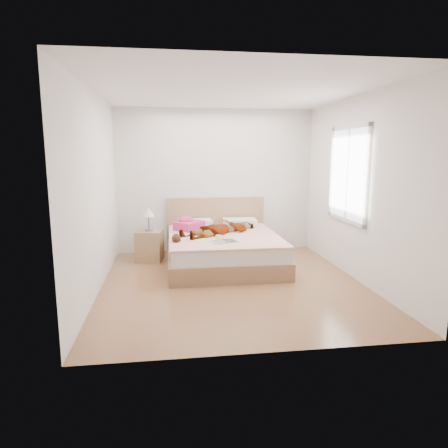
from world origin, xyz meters
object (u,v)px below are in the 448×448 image
(woman, at_px, (222,226))
(coffee_mug, at_px, (219,238))
(phone, at_px, (190,220))
(nightstand, at_px, (149,243))
(bed, at_px, (222,247))
(towel, at_px, (188,224))
(plush_toy, at_px, (176,238))
(magazine, at_px, (225,241))

(woman, distance_m, coffee_mug, 0.69)
(phone, xyz_separation_m, nightstand, (-0.70, -0.13, -0.37))
(phone, xyz_separation_m, bed, (0.50, -0.48, -0.39))
(bed, height_order, towel, bed)
(coffee_mug, relative_size, plush_toy, 0.63)
(towel, height_order, magazine, towel)
(bed, relative_size, towel, 3.67)
(woman, xyz_separation_m, plush_toy, (-0.76, -0.60, -0.04))
(bed, xyz_separation_m, coffee_mug, (-0.14, -0.59, 0.28))
(magazine, xyz_separation_m, coffee_mug, (-0.09, 0.04, 0.04))
(nightstand, bearing_deg, phone, 10.67)
(bed, distance_m, towel, 0.75)
(towel, height_order, plush_toy, towel)
(woman, relative_size, bed, 0.71)
(woman, distance_m, nightstand, 1.26)
(towel, distance_m, plush_toy, 0.96)
(phone, relative_size, coffee_mug, 0.65)
(coffee_mug, height_order, plush_toy, plush_toy)
(coffee_mug, xyz_separation_m, nightstand, (-1.06, 0.94, -0.26))
(towel, height_order, coffee_mug, towel)
(phone, bearing_deg, woman, -72.74)
(bed, distance_m, coffee_mug, 0.67)
(woman, height_order, nightstand, nightstand)
(towel, bearing_deg, nightstand, -174.34)
(plush_toy, bearing_deg, towel, 76.30)
(phone, height_order, towel, towel)
(plush_toy, bearing_deg, phone, 75.58)
(nightstand, bearing_deg, woman, -12.68)
(bed, xyz_separation_m, towel, (-0.53, 0.42, 0.33))
(magazine, height_order, plush_toy, plush_toy)
(bed, xyz_separation_m, plush_toy, (-0.76, -0.52, 0.29))
(plush_toy, xyz_separation_m, nightstand, (-0.44, 0.87, -0.27))
(towel, relative_size, coffee_mug, 4.36)
(woman, bearing_deg, coffee_mug, -45.25)
(towel, distance_m, coffee_mug, 1.09)
(coffee_mug, xyz_separation_m, plush_toy, (-0.62, 0.08, 0.01))
(coffee_mug, bearing_deg, bed, 76.91)
(bed, bearing_deg, coffee_mug, -103.09)
(bed, bearing_deg, nightstand, 163.75)
(towel, bearing_deg, phone, 65.76)
(bed, height_order, magazine, bed)
(coffee_mug, bearing_deg, nightstand, 138.37)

